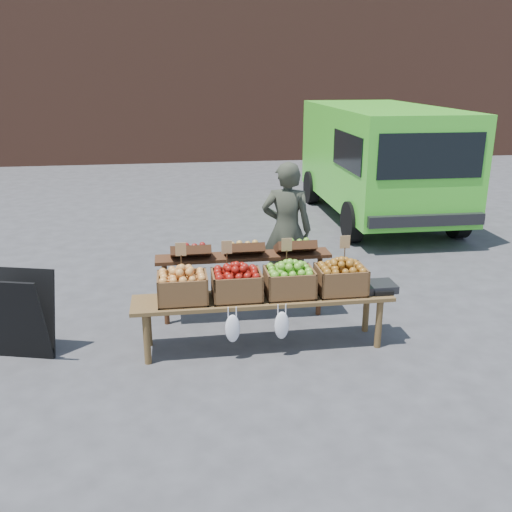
{
  "coord_description": "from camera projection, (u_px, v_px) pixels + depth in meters",
  "views": [
    {
      "loc": [
        -0.03,
        -5.09,
        2.82
      ],
      "look_at": [
        0.85,
        0.82,
        0.85
      ],
      "focal_mm": 40.0,
      "sensor_mm": 36.0,
      "label": 1
    }
  ],
  "objects": [
    {
      "name": "back_table",
      "position": [
        244.0,
        278.0,
        6.58
      ],
      "size": [
        2.1,
        0.44,
        1.04
      ],
      "primitive_type": null,
      "color": "#3F2312",
      "rests_on": "ground"
    },
    {
      "name": "crate_green_apples",
      "position": [
        341.0,
        280.0,
        5.98
      ],
      "size": [
        0.5,
        0.4,
        0.28
      ],
      "primitive_type": null,
      "color": "#9A681D",
      "rests_on": "display_bench"
    },
    {
      "name": "crate_red_apples",
      "position": [
        289.0,
        282.0,
        5.9
      ],
      "size": [
        0.5,
        0.4,
        0.28
      ],
      "primitive_type": null,
      "color": "#5C9B29",
      "rests_on": "display_bench"
    },
    {
      "name": "delivery_van",
      "position": [
        379.0,
        164.0,
        10.95
      ],
      "size": [
        2.25,
        4.83,
        2.15
      ],
      "primitive_type": null,
      "rotation": [
        0.0,
        0.0,
        -0.01
      ],
      "color": "#4AD42E",
      "rests_on": "ground"
    },
    {
      "name": "crate_golden_apples",
      "position": [
        183.0,
        288.0,
        5.75
      ],
      "size": [
        0.5,
        0.4,
        0.28
      ],
      "primitive_type": null,
      "color": "gold",
      "rests_on": "display_bench"
    },
    {
      "name": "display_bench",
      "position": [
        263.0,
        322.0,
        5.99
      ],
      "size": [
        2.7,
        0.56,
        0.57
      ],
      "primitive_type": null,
      "color": "brown",
      "rests_on": "ground"
    },
    {
      "name": "weighing_scale",
      "position": [
        379.0,
        286.0,
        6.07
      ],
      "size": [
        0.34,
        0.3,
        0.08
      ],
      "primitive_type": "cube",
      "color": "black",
      "rests_on": "display_bench"
    },
    {
      "name": "chalkboard_sign",
      "position": [
        21.0,
        316.0,
        5.72
      ],
      "size": [
        0.67,
        0.49,
        0.91
      ],
      "primitive_type": null,
      "rotation": [
        0.0,
        0.0,
        -0.28
      ],
      "color": "black",
      "rests_on": "ground"
    },
    {
      "name": "crate_russet_pears",
      "position": [
        237.0,
        285.0,
        5.82
      ],
      "size": [
        0.5,
        0.4,
        0.28
      ],
      "primitive_type": null,
      "color": "maroon",
      "rests_on": "display_bench"
    },
    {
      "name": "ground",
      "position": [
        184.0,
        366.0,
        5.67
      ],
      "size": [
        80.0,
        80.0,
        0.0
      ],
      "primitive_type": "plane",
      "color": "#414143"
    },
    {
      "name": "vendor",
      "position": [
        287.0,
        230.0,
        7.22
      ],
      "size": [
        0.72,
        0.57,
        1.74
      ],
      "primitive_type": "imported",
      "rotation": [
        0.0,
        0.0,
        2.88
      ],
      "color": "#34382A",
      "rests_on": "ground"
    }
  ]
}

